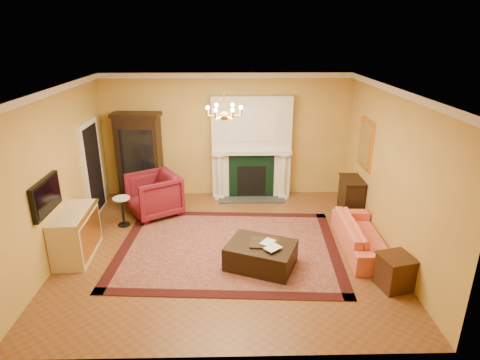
{
  "coord_description": "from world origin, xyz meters",
  "views": [
    {
      "loc": [
        0.11,
        -6.75,
        3.91
      ],
      "look_at": [
        0.27,
        0.3,
        1.27
      ],
      "focal_mm": 30.0,
      "sensor_mm": 36.0,
      "label": 1
    }
  ],
  "objects_px": {
    "commode": "(76,234)",
    "leather_ottoman": "(261,255)",
    "end_table": "(395,273)",
    "china_cabinet": "(140,159)",
    "pedestal_table": "(123,209)",
    "wingback_armchair": "(154,193)",
    "coral_sofa": "(363,231)",
    "console_table": "(351,197)"
  },
  "relations": [
    {
      "from": "commode",
      "to": "leather_ottoman",
      "type": "relative_size",
      "value": 1.04
    },
    {
      "from": "end_table",
      "to": "leather_ottoman",
      "type": "xyz_separation_m",
      "value": [
        -2.1,
        0.66,
        -0.04
      ]
    },
    {
      "from": "china_cabinet",
      "to": "pedestal_table",
      "type": "bearing_deg",
      "value": -88.33
    },
    {
      "from": "commode",
      "to": "leather_ottoman",
      "type": "bearing_deg",
      "value": -9.83
    },
    {
      "from": "china_cabinet",
      "to": "commode",
      "type": "height_order",
      "value": "china_cabinet"
    },
    {
      "from": "wingback_armchair",
      "to": "coral_sofa",
      "type": "xyz_separation_m",
      "value": [
        4.2,
        -1.63,
        -0.14
      ]
    },
    {
      "from": "wingback_armchair",
      "to": "console_table",
      "type": "relative_size",
      "value": 1.27
    },
    {
      "from": "coral_sofa",
      "to": "console_table",
      "type": "xyz_separation_m",
      "value": [
        0.2,
        1.55,
        0.03
      ]
    },
    {
      "from": "console_table",
      "to": "end_table",
      "type": "bearing_deg",
      "value": -88.17
    },
    {
      "from": "coral_sofa",
      "to": "leather_ottoman",
      "type": "relative_size",
      "value": 1.71
    },
    {
      "from": "wingback_armchair",
      "to": "leather_ottoman",
      "type": "xyz_separation_m",
      "value": [
        2.23,
        -2.19,
        -0.29
      ]
    },
    {
      "from": "china_cabinet",
      "to": "leather_ottoman",
      "type": "bearing_deg",
      "value": -44.02
    },
    {
      "from": "pedestal_table",
      "to": "commode",
      "type": "relative_size",
      "value": 0.54
    },
    {
      "from": "pedestal_table",
      "to": "commode",
      "type": "xyz_separation_m",
      "value": [
        -0.54,
        -1.2,
        0.07
      ]
    },
    {
      "from": "coral_sofa",
      "to": "console_table",
      "type": "relative_size",
      "value": 2.36
    },
    {
      "from": "wingback_armchair",
      "to": "pedestal_table",
      "type": "relative_size",
      "value": 1.62
    },
    {
      "from": "coral_sofa",
      "to": "end_table",
      "type": "relative_size",
      "value": 3.58
    },
    {
      "from": "wingback_armchair",
      "to": "pedestal_table",
      "type": "bearing_deg",
      "value": -77.99
    },
    {
      "from": "china_cabinet",
      "to": "commode",
      "type": "relative_size",
      "value": 1.73
    },
    {
      "from": "end_table",
      "to": "commode",
      "type": "bearing_deg",
      "value": 168.53
    },
    {
      "from": "pedestal_table",
      "to": "coral_sofa",
      "type": "height_order",
      "value": "coral_sofa"
    },
    {
      "from": "wingback_armchair",
      "to": "coral_sofa",
      "type": "bearing_deg",
      "value": 37.01
    },
    {
      "from": "console_table",
      "to": "leather_ottoman",
      "type": "bearing_deg",
      "value": -132.67
    },
    {
      "from": "pedestal_table",
      "to": "commode",
      "type": "distance_m",
      "value": 1.32
    },
    {
      "from": "china_cabinet",
      "to": "leather_ottoman",
      "type": "relative_size",
      "value": 1.79
    },
    {
      "from": "commode",
      "to": "end_table",
      "type": "distance_m",
      "value": 5.56
    },
    {
      "from": "wingback_armchair",
      "to": "commode",
      "type": "relative_size",
      "value": 0.88
    },
    {
      "from": "console_table",
      "to": "coral_sofa",
      "type": "bearing_deg",
      "value": -94.33
    },
    {
      "from": "pedestal_table",
      "to": "end_table",
      "type": "distance_m",
      "value": 5.42
    },
    {
      "from": "wingback_armchair",
      "to": "end_table",
      "type": "xyz_separation_m",
      "value": [
        4.34,
        -2.85,
        -0.25
      ]
    },
    {
      "from": "commode",
      "to": "coral_sofa",
      "type": "xyz_separation_m",
      "value": [
        5.31,
        0.11,
        -0.06
      ]
    },
    {
      "from": "china_cabinet",
      "to": "commode",
      "type": "bearing_deg",
      "value": -97.88
    },
    {
      "from": "wingback_armchair",
      "to": "leather_ottoman",
      "type": "bearing_deg",
      "value": 13.76
    },
    {
      "from": "china_cabinet",
      "to": "end_table",
      "type": "distance_m",
      "value": 6.18
    },
    {
      "from": "console_table",
      "to": "leather_ottoman",
      "type": "xyz_separation_m",
      "value": [
        -2.16,
        -2.11,
        -0.18
      ]
    },
    {
      "from": "coral_sofa",
      "to": "leather_ottoman",
      "type": "bearing_deg",
      "value": 107.28
    },
    {
      "from": "end_table",
      "to": "console_table",
      "type": "xyz_separation_m",
      "value": [
        0.06,
        2.77,
        0.14
      ]
    },
    {
      "from": "china_cabinet",
      "to": "console_table",
      "type": "distance_m",
      "value": 5.02
    },
    {
      "from": "coral_sofa",
      "to": "console_table",
      "type": "distance_m",
      "value": 1.56
    },
    {
      "from": "china_cabinet",
      "to": "leather_ottoman",
      "type": "xyz_separation_m",
      "value": [
        2.7,
        -3.16,
        -0.79
      ]
    },
    {
      "from": "leather_ottoman",
      "to": "end_table",
      "type": "bearing_deg",
      "value": 5.11
    },
    {
      "from": "china_cabinet",
      "to": "pedestal_table",
      "type": "xyz_separation_m",
      "value": [
        -0.1,
        -1.51,
        -0.64
      ]
    }
  ]
}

